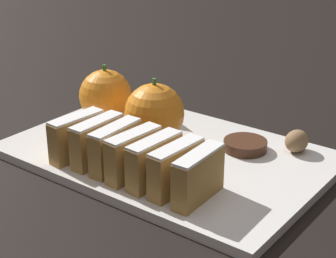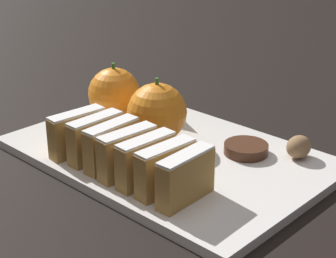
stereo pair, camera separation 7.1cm
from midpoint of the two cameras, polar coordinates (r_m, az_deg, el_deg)
ground_plane at (r=0.73m, az=-2.80°, el=-3.10°), size 6.00×6.00×0.00m
serving_platter at (r=0.73m, az=-2.81°, el=-2.67°), size 0.27×0.40×0.01m
stollen_slice_front at (r=0.60m, az=-0.29°, el=-4.92°), size 0.08×0.02×0.06m
stollen_slice_second at (r=0.62m, az=-2.47°, el=-4.11°), size 0.08×0.02×0.06m
stollen_slice_third at (r=0.63m, az=-4.61°, el=-3.38°), size 0.08×0.02×0.06m
stollen_slice_fourth at (r=0.65m, az=-6.63°, el=-2.69°), size 0.08×0.03×0.06m
stollen_slice_fifth at (r=0.67m, az=-8.38°, el=-1.96°), size 0.08×0.02×0.06m
stollen_slice_sixth at (r=0.69m, az=-10.13°, el=-1.31°), size 0.08×0.02×0.06m
stollen_slice_back at (r=0.71m, az=-12.08°, el=-0.84°), size 0.08×0.03×0.06m
orange_near at (r=0.81m, az=-8.86°, el=3.31°), size 0.08×0.08×0.08m
orange_far at (r=0.74m, az=-4.15°, el=1.56°), size 0.08×0.08×0.09m
walnut at (r=0.73m, az=10.24°, el=-1.27°), size 0.04×0.03×0.03m
chocolate_cookie at (r=0.72m, az=5.09°, el=-1.71°), size 0.06×0.06×0.01m
evergreen_sprig at (r=0.81m, az=-2.81°, el=2.19°), size 0.04×0.04×0.05m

